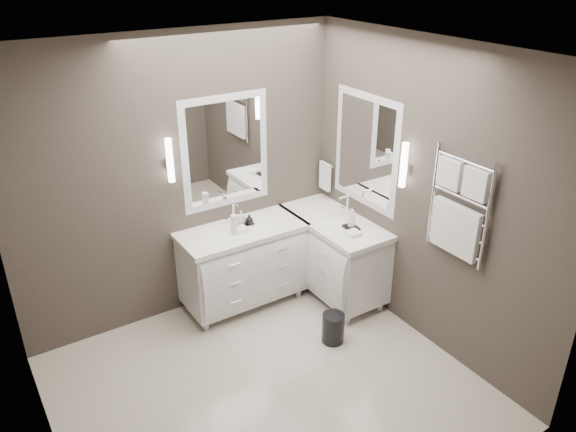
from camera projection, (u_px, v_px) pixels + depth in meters
floor at (268, 391)px, 4.63m from camera, size 3.20×3.00×0.01m
ceiling at (262, 55)px, 3.45m from camera, size 3.20×3.00×0.01m
wall_back at (182, 181)px, 5.18m from camera, size 3.20×0.01×2.70m
wall_front at (414, 366)px, 2.90m from camera, size 3.20×0.01×2.70m
wall_left at (28, 320)px, 3.26m from camera, size 0.01×3.00×2.70m
wall_right at (426, 198)px, 4.82m from camera, size 0.01×3.00×2.70m
vanity_back at (243, 261)px, 5.56m from camera, size 1.24×0.59×0.97m
vanity_right at (333, 251)px, 5.75m from camera, size 0.59×1.24×0.97m
mirror_back at (226, 152)px, 5.30m from camera, size 0.90×0.02×1.10m
mirror_right at (366, 151)px, 5.33m from camera, size 0.02×0.90×1.10m
sconce_back at (170, 161)px, 4.95m from camera, size 0.06×0.06×0.40m
sconce_right at (404, 166)px, 4.84m from camera, size 0.06×0.06×0.40m
towel_bar_corner at (325, 176)px, 5.92m from camera, size 0.03×0.22×0.30m
towel_ladder at (458, 212)px, 4.48m from camera, size 0.06×0.58×0.90m
waste_bin at (333, 328)px, 5.15m from camera, size 0.21×0.21×0.29m
amenity_tray_back at (245, 224)px, 5.46m from camera, size 0.17×0.14×0.02m
amenity_tray_right at (351, 228)px, 5.40m from camera, size 0.13×0.16×0.02m
water_bottle at (234, 225)px, 5.27m from camera, size 0.07×0.07×0.19m
soap_bottle_a at (241, 217)px, 5.43m from camera, size 0.07×0.07×0.13m
soap_bottle_b at (249, 219)px, 5.43m from camera, size 0.09×0.09×0.10m
soap_bottle_c at (352, 218)px, 5.35m from camera, size 0.08×0.08×0.18m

